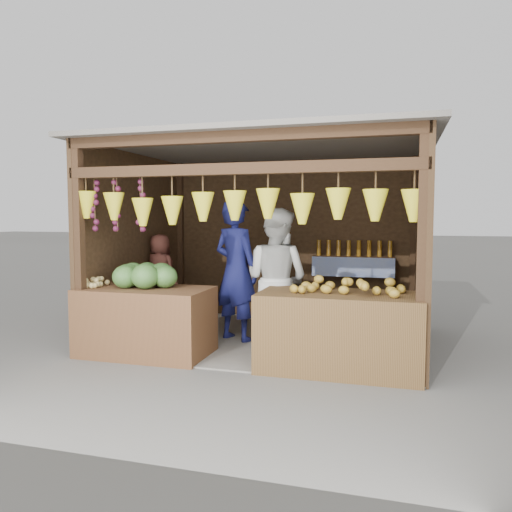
{
  "coord_description": "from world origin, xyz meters",
  "views": [
    {
      "loc": [
        1.7,
        -6.55,
        1.7
      ],
      "look_at": [
        -0.13,
        -0.1,
        1.16
      ],
      "focal_mm": 35.0,
      "sensor_mm": 36.0,
      "label": 1
    }
  ],
  "objects_px": {
    "counter_right": "(339,332)",
    "vendor_seated": "(160,271)",
    "woman_standing": "(277,279)",
    "counter_left": "(146,321)",
    "man_standing": "(236,271)"
  },
  "relations": [
    {
      "from": "vendor_seated",
      "to": "man_standing",
      "type": "bearing_deg",
      "value": 178.26
    },
    {
      "from": "counter_left",
      "to": "vendor_seated",
      "type": "distance_m",
      "value": 1.49
    },
    {
      "from": "counter_left",
      "to": "counter_right",
      "type": "height_order",
      "value": "counter_right"
    },
    {
      "from": "counter_right",
      "to": "vendor_seated",
      "type": "distance_m",
      "value": 3.15
    },
    {
      "from": "counter_right",
      "to": "man_standing",
      "type": "relative_size",
      "value": 0.92
    },
    {
      "from": "counter_left",
      "to": "vendor_seated",
      "type": "bearing_deg",
      "value": 109.48
    },
    {
      "from": "counter_left",
      "to": "woman_standing",
      "type": "height_order",
      "value": "woman_standing"
    },
    {
      "from": "man_standing",
      "to": "vendor_seated",
      "type": "bearing_deg",
      "value": 6.92
    },
    {
      "from": "counter_right",
      "to": "woman_standing",
      "type": "distance_m",
      "value": 1.2
    },
    {
      "from": "vendor_seated",
      "to": "woman_standing",
      "type": "bearing_deg",
      "value": 175.69
    },
    {
      "from": "man_standing",
      "to": "counter_right",
      "type": "bearing_deg",
      "value": 170.18
    },
    {
      "from": "man_standing",
      "to": "woman_standing",
      "type": "xyz_separation_m",
      "value": [
        0.63,
        -0.27,
        -0.06
      ]
    },
    {
      "from": "counter_right",
      "to": "vendor_seated",
      "type": "height_order",
      "value": "vendor_seated"
    },
    {
      "from": "counter_right",
      "to": "man_standing",
      "type": "height_order",
      "value": "man_standing"
    },
    {
      "from": "counter_right",
      "to": "vendor_seated",
      "type": "bearing_deg",
      "value": 154.82
    }
  ]
}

